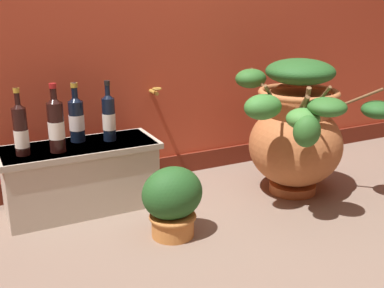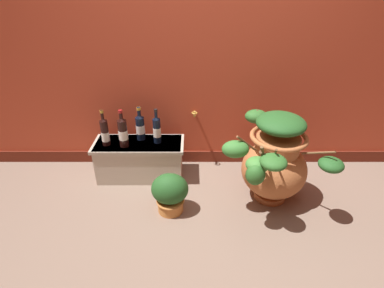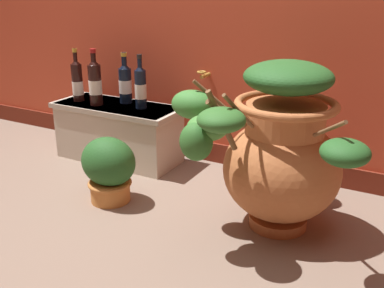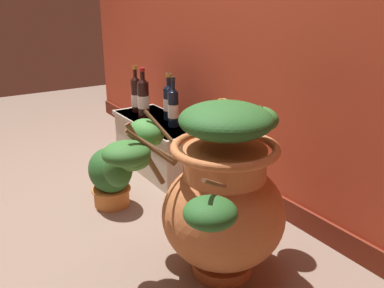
# 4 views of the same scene
# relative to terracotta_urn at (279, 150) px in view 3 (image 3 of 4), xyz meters

# --- Properties ---
(ground_plane) EXTENTS (7.00, 7.00, 0.00)m
(ground_plane) POSITION_rel_terracotta_urn_xyz_m (-0.58, -0.50, -0.39)
(ground_plane) COLOR #7A6656
(terracotta_urn) EXTENTS (0.86, 0.85, 0.78)m
(terracotta_urn) POSITION_rel_terracotta_urn_xyz_m (0.00, 0.00, 0.00)
(terracotta_urn) COLOR #B26638
(terracotta_urn) RESTS_ON ground_plane
(stone_ledge) EXTENTS (0.83, 0.35, 0.36)m
(stone_ledge) POSITION_rel_terracotta_urn_xyz_m (-1.16, 0.34, -0.19)
(stone_ledge) COLOR beige
(stone_ledge) RESTS_ON ground_plane
(wine_bottle_left) EXTENTS (0.08, 0.08, 0.35)m
(wine_bottle_left) POSITION_rel_terracotta_urn_xyz_m (-1.28, 0.29, 0.12)
(wine_bottle_left) COLOR black
(wine_bottle_left) RESTS_ON stone_ledge
(wine_bottle_middle) EXTENTS (0.08, 0.08, 0.32)m
(wine_bottle_middle) POSITION_rel_terracotta_urn_xyz_m (-1.15, 0.42, 0.11)
(wine_bottle_middle) COLOR black
(wine_bottle_middle) RESTS_ON stone_ledge
(wine_bottle_right) EXTENTS (0.07, 0.07, 0.34)m
(wine_bottle_right) POSITION_rel_terracotta_urn_xyz_m (-1.44, 0.31, 0.11)
(wine_bottle_right) COLOR black
(wine_bottle_right) RESTS_ON stone_ledge
(wine_bottle_back) EXTENTS (0.07, 0.07, 0.33)m
(wine_bottle_back) POSITION_rel_terracotta_urn_xyz_m (-0.99, 0.35, 0.11)
(wine_bottle_back) COLOR black
(wine_bottle_back) RESTS_ON stone_ledge
(potted_shrub) EXTENTS (0.30, 0.24, 0.35)m
(potted_shrub) POSITION_rel_terracotta_urn_xyz_m (-0.85, -0.16, -0.20)
(potted_shrub) COLOR #CC7F3D
(potted_shrub) RESTS_ON ground_plane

